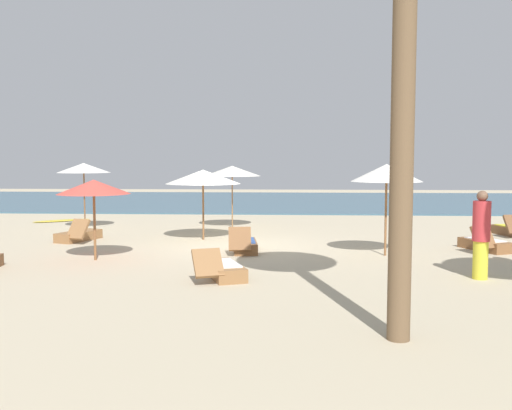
{
  "coord_description": "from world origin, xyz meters",
  "views": [
    {
      "loc": [
        1.56,
        -15.83,
        2.46
      ],
      "look_at": [
        0.65,
        0.85,
        1.1
      ],
      "focal_mm": 39.58,
      "sensor_mm": 36.0,
      "label": 1
    }
  ],
  "objects_px": {
    "umbrella_4": "(387,173)",
    "umbrella_5": "(84,168)",
    "umbrella_6": "(232,171)",
    "surfboard": "(62,221)",
    "umbrella_2": "(94,187)",
    "lounger_6": "(79,235)",
    "lounger_5": "(245,245)",
    "umbrella_1": "(203,177)",
    "lounger_2": "(511,230)",
    "lounger_3": "(223,269)",
    "person_1": "(481,235)",
    "lounger_0": "(485,244)"
  },
  "relations": [
    {
      "from": "umbrella_4",
      "to": "umbrella_5",
      "type": "distance_m",
      "value": 10.79
    },
    {
      "from": "umbrella_5",
      "to": "umbrella_6",
      "type": "relative_size",
      "value": 1.05
    },
    {
      "from": "umbrella_5",
      "to": "surfboard",
      "type": "height_order",
      "value": "umbrella_5"
    },
    {
      "from": "umbrella_2",
      "to": "umbrella_5",
      "type": "xyz_separation_m",
      "value": [
        -2.42,
        5.96,
        0.37
      ]
    },
    {
      "from": "lounger_6",
      "to": "surfboard",
      "type": "distance_m",
      "value": 5.84
    },
    {
      "from": "umbrella_4",
      "to": "lounger_5",
      "type": "height_order",
      "value": "umbrella_4"
    },
    {
      "from": "umbrella_1",
      "to": "umbrella_4",
      "type": "relative_size",
      "value": 0.98
    },
    {
      "from": "surfboard",
      "to": "umbrella_4",
      "type": "bearing_deg",
      "value": -32.64
    },
    {
      "from": "umbrella_2",
      "to": "lounger_5",
      "type": "height_order",
      "value": "umbrella_2"
    },
    {
      "from": "umbrella_4",
      "to": "lounger_5",
      "type": "xyz_separation_m",
      "value": [
        -3.64,
        0.38,
        -1.93
      ]
    },
    {
      "from": "umbrella_5",
      "to": "lounger_2",
      "type": "xyz_separation_m",
      "value": [
        14.32,
        -0.85,
        -1.98
      ]
    },
    {
      "from": "umbrella_5",
      "to": "lounger_5",
      "type": "distance_m",
      "value": 7.74
    },
    {
      "from": "lounger_6",
      "to": "umbrella_4",
      "type": "bearing_deg",
      "value": -13.59
    },
    {
      "from": "lounger_3",
      "to": "lounger_5",
      "type": "height_order",
      "value": "lounger_5"
    },
    {
      "from": "umbrella_2",
      "to": "umbrella_1",
      "type": "bearing_deg",
      "value": 59.72
    },
    {
      "from": "umbrella_6",
      "to": "person_1",
      "type": "xyz_separation_m",
      "value": [
        5.93,
        -8.39,
        -1.12
      ]
    },
    {
      "from": "lounger_6",
      "to": "umbrella_2",
      "type": "bearing_deg",
      "value": -63.18
    },
    {
      "from": "lounger_0",
      "to": "umbrella_2",
      "type": "bearing_deg",
      "value": -168.81
    },
    {
      "from": "umbrella_5",
      "to": "person_1",
      "type": "height_order",
      "value": "umbrella_5"
    },
    {
      "from": "umbrella_4",
      "to": "lounger_3",
      "type": "relative_size",
      "value": 1.3
    },
    {
      "from": "umbrella_1",
      "to": "umbrella_5",
      "type": "distance_m",
      "value": 5.1
    },
    {
      "from": "umbrella_2",
      "to": "lounger_6",
      "type": "bearing_deg",
      "value": 116.82
    },
    {
      "from": "person_1",
      "to": "surfboard",
      "type": "distance_m",
      "value": 16.4
    },
    {
      "from": "lounger_5",
      "to": "lounger_6",
      "type": "height_order",
      "value": "lounger_5"
    },
    {
      "from": "lounger_0",
      "to": "lounger_3",
      "type": "xyz_separation_m",
      "value": [
        -6.66,
        -3.86,
        -0.0
      ]
    },
    {
      "from": "lounger_0",
      "to": "lounger_2",
      "type": "height_order",
      "value": "lounger_0"
    },
    {
      "from": "umbrella_2",
      "to": "umbrella_6",
      "type": "bearing_deg",
      "value": 67.87
    },
    {
      "from": "lounger_3",
      "to": "person_1",
      "type": "height_order",
      "value": "person_1"
    },
    {
      "from": "umbrella_6",
      "to": "lounger_3",
      "type": "distance_m",
      "value": 8.78
    },
    {
      "from": "umbrella_1",
      "to": "person_1",
      "type": "distance_m",
      "value": 8.49
    },
    {
      "from": "umbrella_1",
      "to": "lounger_6",
      "type": "distance_m",
      "value": 4.15
    },
    {
      "from": "lounger_5",
      "to": "lounger_2",
      "type": "bearing_deg",
      "value": 23.75
    },
    {
      "from": "lounger_6",
      "to": "umbrella_6",
      "type": "bearing_deg",
      "value": 38.99
    },
    {
      "from": "umbrella_4",
      "to": "lounger_3",
      "type": "bearing_deg",
      "value": -142.7
    },
    {
      "from": "lounger_5",
      "to": "surfboard",
      "type": "xyz_separation_m",
      "value": [
        -7.8,
        6.95,
        -0.14
      ]
    },
    {
      "from": "umbrella_2",
      "to": "surfboard",
      "type": "height_order",
      "value": "umbrella_2"
    },
    {
      "from": "umbrella_5",
      "to": "umbrella_1",
      "type": "bearing_deg",
      "value": -27.1
    },
    {
      "from": "umbrella_2",
      "to": "umbrella_6",
      "type": "relative_size",
      "value": 0.88
    },
    {
      "from": "lounger_3",
      "to": "lounger_5",
      "type": "relative_size",
      "value": 1.05
    },
    {
      "from": "umbrella_1",
      "to": "umbrella_2",
      "type": "bearing_deg",
      "value": -120.28
    },
    {
      "from": "umbrella_2",
      "to": "lounger_6",
      "type": "distance_m",
      "value": 3.91
    },
    {
      "from": "surfboard",
      "to": "lounger_5",
      "type": "bearing_deg",
      "value": -41.67
    },
    {
      "from": "umbrella_4",
      "to": "umbrella_5",
      "type": "height_order",
      "value": "umbrella_4"
    },
    {
      "from": "umbrella_2",
      "to": "lounger_3",
      "type": "xyz_separation_m",
      "value": [
        3.34,
        -1.88,
        -1.61
      ]
    },
    {
      "from": "lounger_0",
      "to": "lounger_2",
      "type": "distance_m",
      "value": 3.66
    },
    {
      "from": "lounger_2",
      "to": "person_1",
      "type": "xyz_separation_m",
      "value": [
        -3.26,
        -6.82,
        0.74
      ]
    },
    {
      "from": "umbrella_2",
      "to": "lounger_2",
      "type": "bearing_deg",
      "value": 23.22
    },
    {
      "from": "lounger_5",
      "to": "umbrella_2",
      "type": "bearing_deg",
      "value": -158.03
    },
    {
      "from": "lounger_3",
      "to": "surfboard",
      "type": "distance_m",
      "value": 12.76
    },
    {
      "from": "umbrella_5",
      "to": "lounger_3",
      "type": "relative_size",
      "value": 1.3
    }
  ]
}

